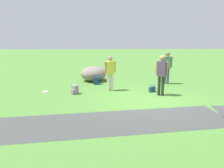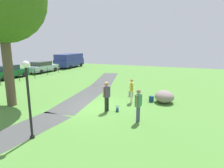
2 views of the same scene
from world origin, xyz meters
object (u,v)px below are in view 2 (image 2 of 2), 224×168
Objects in this scene: backpack_by_boulder at (151,99)px; parked_suv_orange at (9,72)px; lawn_boulder at (164,97)px; parked_coupe_black at (43,67)px; lamp_post at (28,91)px; man_near_boulder at (132,89)px; handbag_on_grass at (117,109)px; woman_with_handbag at (107,94)px; frisbee_on_grass at (140,92)px; passerby_on_path at (138,103)px; spare_backpack_on_lawn at (131,94)px; delivery_van at (69,60)px.

backpack_by_boulder is 0.09× the size of parked_suv_orange.
lawn_boulder is 0.39× the size of parked_coupe_black.
lamp_post is 8.19× the size of backpack_by_boulder.
man_near_boulder is at bearing -102.69° from parked_suv_orange.
parked_suv_orange is 5.32m from parked_coupe_black.
parked_coupe_black reaches higher than handbag_on_grass.
woman_with_handbag is 6.64× the size of frisbee_on_grass.
passerby_on_path is at bearing -124.65° from handbag_on_grass.
spare_backpack_on_lawn is 1.49× the size of frisbee_on_grass.
passerby_on_path is 4.99m from spare_backpack_on_lawn.
spare_backpack_on_lawn is 0.07× the size of delivery_van.
passerby_on_path is at bearing -47.38° from lamp_post.
man_near_boulder is at bearing -8.26° from handbag_on_grass.
parked_suv_orange is at bearing 178.93° from delivery_van.
woman_with_handbag is 18.38m from parked_coupe_black.
backpack_by_boulder reaches higher than handbag_on_grass.
lawn_boulder is 4.02m from passerby_on_path.
man_near_boulder is 0.96× the size of passerby_on_path.
lamp_post is at bearing 152.67° from backpack_by_boulder.
man_near_boulder reaches higher than lawn_boulder.
delivery_van reaches higher than lawn_boulder.
passerby_on_path is at bearing -111.06° from parked_suv_orange.
spare_backpack_on_lawn reaches higher than handbag_on_grass.
handbag_on_grass is at bearing -138.50° from delivery_van.
backpack_by_boulder is at bearing -99.48° from parked_suv_orange.
woman_with_handbag is at bearing -140.01° from delivery_van.
lamp_post is 5.31m from handbag_on_grass.
handbag_on_grass is 0.91× the size of backpack_by_boulder.
parked_coupe_black is at bearing 179.99° from delivery_van.
parked_coupe_black is (5.32, -0.22, 0.00)m from parked_suv_orange.
lawn_boulder is 2.68m from spare_backpack_on_lawn.
man_near_boulder is 6.10× the size of frisbee_on_grass.
parked_suv_orange is (1.94, 15.24, 0.62)m from spare_backpack_on_lawn.
parked_coupe_black is (8.87, 15.53, -0.14)m from man_near_boulder.
spare_backpack_on_lawn is (0.71, 2.58, -0.22)m from lawn_boulder.
lamp_post is at bearing -126.80° from parked_suv_orange.
frisbee_on_grass is (6.03, 1.39, -0.98)m from passerby_on_path.
parked_suv_orange is at bearing 77.31° from man_near_boulder.
backpack_by_boulder is (2.91, -2.08, -0.85)m from woman_with_handbag.
woman_with_handbag reaches higher than passerby_on_path.
woman_with_handbag is (-3.10, 2.92, 0.63)m from lawn_boulder.
lawn_boulder is 19.32m from parked_coupe_black.
lamp_post is 1.92× the size of passerby_on_path.
spare_backpack_on_lawn is at bearing -97.26° from parked_suv_orange.
delivery_van is (17.49, 14.67, 0.22)m from woman_with_handbag.
parked_coupe_black is (7.26, 15.02, 0.62)m from spare_backpack_on_lawn.
backpack_by_boulder is at bearing -115.95° from parked_coupe_black.
passerby_on_path is 20.55m from parked_coupe_black.
lamp_post reaches higher than passerby_on_path.
backpack_by_boulder is at bearing -59.91° from man_near_boulder.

